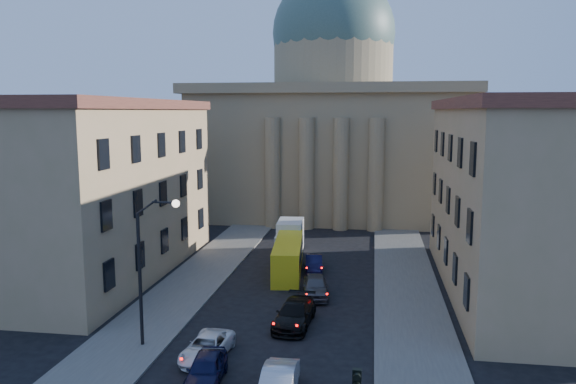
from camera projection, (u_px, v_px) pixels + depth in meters
name	position (u px, v px, depth m)	size (l,w,h in m)	color
sidewalk_left	(183.00, 291.00, 42.96)	(5.00, 60.00, 0.15)	#55524D
sidewalk_right	(409.00, 302.00, 40.40)	(5.00, 60.00, 0.15)	#55524D
church	(332.00, 125.00, 76.65)	(68.02, 28.76, 36.60)	#857252
building_left	(100.00, 187.00, 47.10)	(11.60, 26.60, 14.70)	tan
building_right	(525.00, 196.00, 41.99)	(11.60, 26.60, 14.70)	tan
street_lamp	(148.00, 260.00, 32.20)	(2.62, 0.44, 8.83)	black
car_left_near	(206.00, 369.00, 28.49)	(1.77, 4.39, 1.50)	black
car_right_near	(278.00, 384.00, 26.94)	(1.58, 4.53, 1.49)	#B6B8BE
car_left_mid	(207.00, 347.00, 31.39)	(2.12, 4.61, 1.28)	white
car_right_mid	(295.00, 314.00, 36.18)	(2.18, 5.37, 1.56)	black
car_right_far	(315.00, 286.00, 41.85)	(1.85, 4.61, 1.57)	#454449
car_right_distant	(314.00, 263.00, 48.52)	(1.43, 4.10, 1.35)	black
city_bus	(288.00, 256.00, 47.96)	(3.16, 9.93, 2.75)	yellow
box_truck	(290.00, 240.00, 53.65)	(2.65, 6.03, 3.24)	silver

